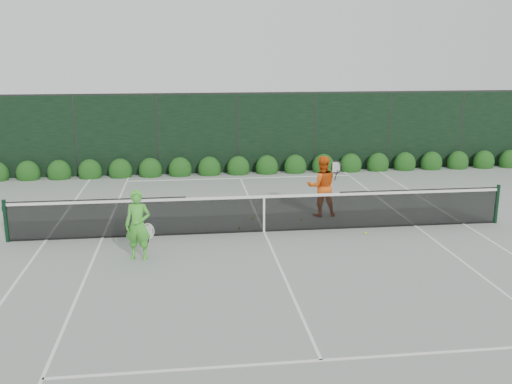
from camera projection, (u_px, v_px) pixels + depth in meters
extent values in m
plane|color=gray|center=(264.00, 232.00, 14.86)|extent=(80.00, 80.00, 0.00)
cylinder|color=#10311D|center=(6.00, 221.00, 13.97)|extent=(0.10, 0.10, 1.07)
cylinder|color=#10311D|center=(497.00, 204.00, 15.50)|extent=(0.10, 0.10, 1.07)
cube|color=#10311D|center=(4.00, 209.00, 13.89)|extent=(0.10, 0.08, 0.12)
cube|color=black|center=(98.00, 219.00, 14.24)|extent=(4.40, 0.01, 1.02)
cube|color=black|center=(264.00, 214.00, 14.74)|extent=(4.00, 0.01, 0.96)
cube|color=black|center=(419.00, 208.00, 15.24)|extent=(4.40, 0.01, 1.02)
cube|color=white|center=(264.00, 197.00, 14.63)|extent=(12.80, 0.03, 0.07)
cube|color=black|center=(264.00, 231.00, 14.86)|extent=(12.80, 0.02, 0.04)
cube|color=white|center=(264.00, 215.00, 14.75)|extent=(0.05, 0.03, 0.91)
imported|color=green|center=(138.00, 225.00, 12.74)|extent=(0.66, 0.51, 1.61)
torus|color=silver|center=(148.00, 231.00, 12.91)|extent=(0.30, 0.03, 0.30)
cylinder|color=black|center=(148.00, 241.00, 12.96)|extent=(0.10, 0.03, 0.30)
imported|color=#EC5B13|center=(322.00, 186.00, 16.11)|extent=(0.85, 0.67, 1.73)
torus|color=black|center=(336.00, 167.00, 15.81)|extent=(0.29, 0.14, 0.30)
cylinder|color=black|center=(336.00, 175.00, 15.87)|extent=(0.10, 0.03, 0.30)
cube|color=white|center=(46.00, 240.00, 14.20)|extent=(0.06, 23.77, 0.01)
cube|color=white|center=(463.00, 224.00, 15.51)|extent=(0.06, 23.77, 0.01)
cube|color=white|center=(103.00, 238.00, 14.37)|extent=(0.06, 23.77, 0.01)
cube|color=white|center=(415.00, 226.00, 15.35)|extent=(0.06, 23.77, 0.01)
cube|color=white|center=(229.00, 152.00, 26.30)|extent=(11.03, 0.06, 0.01)
cube|color=white|center=(240.00, 178.00, 21.02)|extent=(8.23, 0.06, 0.01)
cube|color=white|center=(321.00, 360.00, 8.70)|extent=(8.23, 0.06, 0.01)
cube|color=white|center=(264.00, 231.00, 14.86)|extent=(0.06, 12.80, 0.01)
cube|color=black|center=(237.00, 134.00, 21.72)|extent=(32.00, 0.06, 3.00)
cube|color=#262826|center=(237.00, 93.00, 21.35)|extent=(32.00, 0.06, 0.06)
cylinder|color=#262826|center=(75.00, 137.00, 21.00)|extent=(0.08, 0.08, 3.00)
cylinder|color=#262826|center=(158.00, 135.00, 21.36)|extent=(0.08, 0.08, 3.00)
cylinder|color=#262826|center=(237.00, 134.00, 21.72)|extent=(0.08, 0.08, 3.00)
cylinder|color=#262826|center=(314.00, 132.00, 22.08)|extent=(0.08, 0.08, 3.00)
cylinder|color=#262826|center=(389.00, 131.00, 22.43)|extent=(0.08, 0.08, 3.00)
cylinder|color=#262826|center=(461.00, 130.00, 22.79)|extent=(0.08, 0.08, 3.00)
ellipsoid|color=#10380F|center=(28.00, 173.00, 20.77)|extent=(0.86, 0.65, 0.94)
ellipsoid|color=#10380F|center=(59.00, 173.00, 20.90)|extent=(0.86, 0.65, 0.94)
ellipsoid|color=#10380F|center=(90.00, 172.00, 21.03)|extent=(0.86, 0.65, 0.94)
ellipsoid|color=#10380F|center=(121.00, 171.00, 21.16)|extent=(0.86, 0.65, 0.94)
ellipsoid|color=#10380F|center=(151.00, 170.00, 21.29)|extent=(0.86, 0.65, 0.94)
ellipsoid|color=#10380F|center=(180.00, 169.00, 21.42)|extent=(0.86, 0.65, 0.94)
ellipsoid|color=#10380F|center=(209.00, 169.00, 21.56)|extent=(0.86, 0.65, 0.94)
ellipsoid|color=#10380F|center=(238.00, 168.00, 21.69)|extent=(0.86, 0.65, 0.94)
ellipsoid|color=#10380F|center=(267.00, 167.00, 21.82)|extent=(0.86, 0.65, 0.94)
ellipsoid|color=#10380F|center=(295.00, 167.00, 21.95)|extent=(0.86, 0.65, 0.94)
ellipsoid|color=#10380F|center=(323.00, 166.00, 22.08)|extent=(0.86, 0.65, 0.94)
ellipsoid|color=#10380F|center=(351.00, 165.00, 22.21)|extent=(0.86, 0.65, 0.94)
ellipsoid|color=#10380F|center=(378.00, 165.00, 22.34)|extent=(0.86, 0.65, 0.94)
ellipsoid|color=#10380F|center=(405.00, 164.00, 22.48)|extent=(0.86, 0.65, 0.94)
ellipsoid|color=#10380F|center=(431.00, 163.00, 22.61)|extent=(0.86, 0.65, 0.94)
ellipsoid|color=#10380F|center=(458.00, 163.00, 22.74)|extent=(0.86, 0.65, 0.94)
ellipsoid|color=#10380F|center=(484.00, 162.00, 22.87)|extent=(0.86, 0.65, 0.94)
ellipsoid|color=#10380F|center=(509.00, 161.00, 23.00)|extent=(0.86, 0.65, 0.94)
sphere|color=#CAD830|center=(239.00, 227.00, 15.10)|extent=(0.07, 0.07, 0.07)
sphere|color=#CAD830|center=(301.00, 219.00, 15.82)|extent=(0.07, 0.07, 0.07)
sphere|color=#CAD830|center=(253.00, 218.00, 15.94)|extent=(0.07, 0.07, 0.07)
sphere|color=#CAD830|center=(365.00, 233.00, 14.62)|extent=(0.07, 0.07, 0.07)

